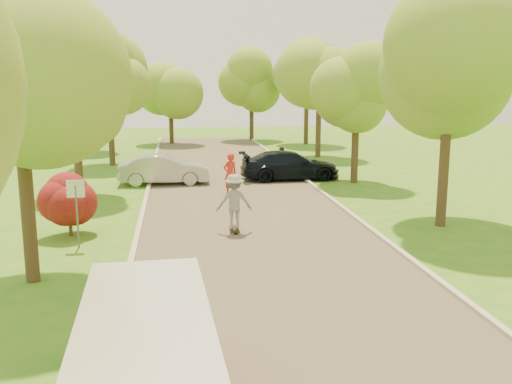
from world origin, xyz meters
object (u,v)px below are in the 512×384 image
street_sign (76,199)px  silver_sedan (164,169)px  dark_sedan (290,165)px  minivan (147,365)px  person_olive (281,161)px  longboard (234,229)px  skateboarder (234,202)px  person_striped (230,174)px

street_sign → silver_sedan: street_sign is taller
silver_sedan → dark_sedan: (6.60, 0.44, 0.01)m
minivan → silver_sedan: (-0.10, 20.86, -0.23)m
dark_sedan → person_olive: 1.65m
street_sign → person_olive: (8.92, 13.05, -0.79)m
minivan → longboard: bearing=75.0°
minivan → dark_sedan: bearing=70.6°
dark_sedan → skateboarder: 10.98m
street_sign → longboard: street_sign is taller
longboard → person_olive: bearing=-108.8°
person_olive → dark_sedan: bearing=75.0°
longboard → skateboarder: (-0.00, 0.00, 0.98)m
person_striped → minivan: bearing=56.3°
longboard → street_sign: bearing=12.5°
silver_sedan → person_olive: 6.75m
longboard → person_olive: 12.48m
street_sign → silver_sedan: 11.29m
person_striped → skateboarder: bearing=61.5°
silver_sedan → dark_sedan: size_ratio=0.87×
skateboarder → minivan: bearing=76.6°
street_sign → longboard: size_ratio=2.20×
minivan → skateboarder: skateboarder is taller
minivan → silver_sedan: minivan is taller
dark_sedan → person_olive: person_olive is taller
longboard → skateboarder: bearing=-76.8°
street_sign → person_striped: 9.65m
minivan → longboard: (2.48, 11.08, -0.88)m
silver_sedan → person_olive: (6.42, 2.08, 0.03)m
silver_sedan → skateboarder: skateboarder is taller
skateboarder → person_olive: bearing=-108.8°
dark_sedan → person_striped: bearing=134.1°
street_sign → longboard: bearing=13.3°
street_sign → skateboarder: size_ratio=1.13×
longboard → person_striped: size_ratio=0.51×
longboard → person_olive: (3.85, 11.85, 0.67)m
street_sign → longboard: 5.41m
minivan → person_olive: minivan is taller
person_striped → silver_sedan: bearing=-69.6°
skateboarder → street_sign: bearing=12.5°
silver_sedan → dark_sedan: dark_sedan is taller
street_sign → person_striped: size_ratio=1.13×
person_striped → person_olive: size_ratio=1.24×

